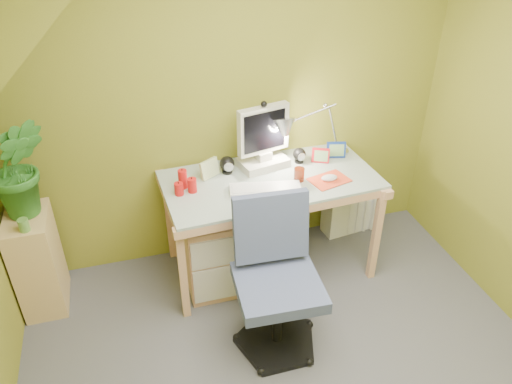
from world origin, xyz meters
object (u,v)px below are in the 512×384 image
object	(u,v)px
task_chair	(278,284)
desk_lamp	(324,118)
side_ledge	(38,261)
monitor	(263,131)
desk	(270,224)
radiator	(348,208)
potted_plant	(19,168)

from	to	relation	value
task_chair	desk_lamp	bearing A→B (deg)	59.02
task_chair	side_ledge	bearing A→B (deg)	153.87
task_chair	monitor	bearing A→B (deg)	82.28
desk	radiator	distance (m)	0.85
desk_lamp	side_ledge	world-z (taller)	desk_lamp
side_ledge	potted_plant	distance (m)	0.70
monitor	side_ledge	bearing A→B (deg)	170.98
side_ledge	desk	bearing A→B (deg)	-2.58
monitor	radiator	xyz separation A→B (m)	(0.78, 0.09, -0.86)
side_ledge	task_chair	world-z (taller)	task_chair
desk	potted_plant	xyz separation A→B (m)	(-1.58, 0.12, 0.66)
desk	side_ledge	bearing A→B (deg)	174.16
task_chair	radiator	bearing A→B (deg)	49.85
desk_lamp	potted_plant	xyz separation A→B (m)	(-2.03, -0.06, -0.05)
side_ledge	radiator	size ratio (longest dim) A/B	1.73
desk	potted_plant	world-z (taller)	potted_plant
desk	task_chair	size ratio (longest dim) A/B	1.43
desk_lamp	side_ledge	size ratio (longest dim) A/B	0.88
monitor	task_chair	size ratio (longest dim) A/B	0.54
side_ledge	radiator	distance (m)	2.42
side_ledge	monitor	bearing A→B (deg)	3.78
desk_lamp	task_chair	xyz separation A→B (m)	(-0.63, -0.92, -0.60)
side_ledge	task_chair	size ratio (longest dim) A/B	0.71
task_chair	radiator	size ratio (longest dim) A/B	2.44
desk	monitor	distance (m)	0.70
side_ledge	task_chair	xyz separation A→B (m)	(1.44, -0.82, 0.15)
desk	radiator	size ratio (longest dim) A/B	3.49
potted_plant	radiator	distance (m)	2.51
potted_plant	desk	bearing A→B (deg)	-4.45
potted_plant	side_ledge	bearing A→B (deg)	-129.52
monitor	side_ledge	world-z (taller)	monitor
monitor	task_chair	xyz separation A→B (m)	(-0.18, -0.92, -0.56)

